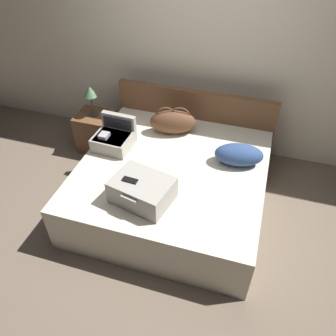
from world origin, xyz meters
The scene contains 10 objects.
ground_plane centered at (0.00, 0.00, 0.00)m, with size 12.00×12.00×0.00m, color #6B5B4C.
back_wall centered at (0.00, 1.65, 1.30)m, with size 8.00×0.10×2.60m, color beige.
bed centered at (0.00, 0.40, 0.26)m, with size 1.88×1.86×0.52m, color beige.
headboard centered at (0.00, 1.37, 0.44)m, with size 1.92×0.08×0.88m, color brown.
hard_case_large centered at (-0.12, -0.11, 0.64)m, with size 0.59×0.49×0.24m.
hard_case_medium centered at (-0.70, 0.55, 0.62)m, with size 0.40×0.39×0.32m.
duffel_bag centered at (-0.17, 0.99, 0.66)m, with size 0.56×0.35×0.33m.
pillow_near_headboard centered at (0.63, 0.66, 0.63)m, with size 0.49×0.26×0.22m, color navy.
nightstand centered at (-1.22, 1.08, 0.25)m, with size 0.44×0.40×0.50m, color brown.
table_lamp centered at (-1.22, 1.08, 0.81)m, with size 0.16×0.16×0.39m.
Camera 1 is at (0.73, -2.12, 2.78)m, focal length 36.42 mm.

